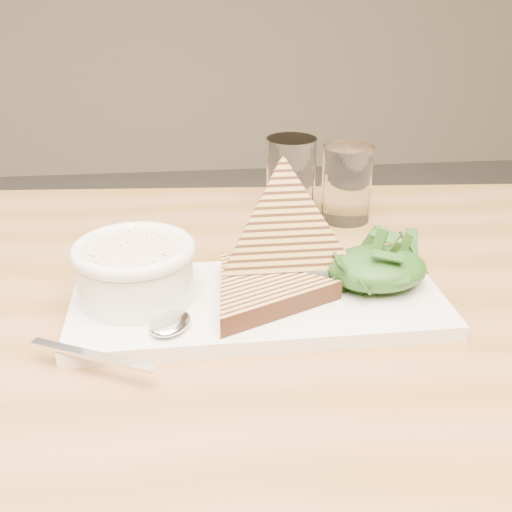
{
  "coord_description": "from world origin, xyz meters",
  "views": [
    {
      "loc": [
        -0.14,
        -0.31,
        1.06
      ],
      "look_at": [
        -0.08,
        0.27,
        0.78
      ],
      "focal_mm": 45.0,
      "sensor_mm": 36.0,
      "label": 1
    }
  ],
  "objects": [
    {
      "name": "salad_base",
      "position": [
        0.04,
        0.26,
        0.77
      ],
      "size": [
        0.1,
        0.08,
        0.04
      ],
      "primitive_type": "ellipsoid",
      "color": "#153D0F",
      "rests_on": "platter"
    },
    {
      "name": "glass_near",
      "position": [
        -0.01,
        0.52,
        0.78
      ],
      "size": [
        0.07,
        0.07,
        0.1
      ],
      "primitive_type": "cylinder",
      "color": "white",
      "rests_on": "table_top"
    },
    {
      "name": "glass_far",
      "position": [
        0.06,
        0.48,
        0.78
      ],
      "size": [
        0.07,
        0.07,
        0.1
      ],
      "primitive_type": "cylinder",
      "color": "white",
      "rests_on": "table_top"
    },
    {
      "name": "soup",
      "position": [
        -0.2,
        0.26,
        0.8
      ],
      "size": [
        0.1,
        0.1,
        0.01
      ],
      "primitive_type": "cylinder",
      "color": "beige",
      "rests_on": "soup_bowl"
    },
    {
      "name": "sandwich_lean",
      "position": [
        -0.05,
        0.28,
        0.8
      ],
      "size": [
        0.16,
        0.15,
        0.18
      ],
      "primitive_type": null,
      "rotation": [
        1.1,
        0.0,
        0.01
      ],
      "color": "tan",
      "rests_on": "sandwich_flat"
    },
    {
      "name": "bowl_rim",
      "position": [
        -0.2,
        0.26,
        0.8
      ],
      "size": [
        0.12,
        0.12,
        0.01
      ],
      "primitive_type": "torus",
      "color": "white",
      "rests_on": "soup_bowl"
    },
    {
      "name": "arugula_pile",
      "position": [
        0.04,
        0.26,
        0.77
      ],
      "size": [
        0.11,
        0.1,
        0.05
      ],
      "primitive_type": null,
      "color": "#2D541E",
      "rests_on": "platter"
    },
    {
      "name": "soup_bowl",
      "position": [
        -0.2,
        0.26,
        0.77
      ],
      "size": [
        0.11,
        0.11,
        0.05
      ],
      "primitive_type": "cylinder",
      "color": "white",
      "rests_on": "platter"
    },
    {
      "name": "platter",
      "position": [
        -0.08,
        0.25,
        0.74
      ],
      "size": [
        0.37,
        0.17,
        0.02
      ],
      "primitive_type": "cube",
      "rotation": [
        0.0,
        0.0,
        0.01
      ],
      "color": "white",
      "rests_on": "table_top"
    },
    {
      "name": "sandwich_flat",
      "position": [
        -0.08,
        0.24,
        0.76
      ],
      "size": [
        0.21,
        0.21,
        0.02
      ],
      "primitive_type": null,
      "rotation": [
        0.0,
        0.0,
        0.45
      ],
      "color": "tan",
      "rests_on": "platter"
    },
    {
      "name": "spoon_bowl",
      "position": [
        -0.17,
        0.2,
        0.75
      ],
      "size": [
        0.05,
        0.06,
        0.01
      ],
      "primitive_type": "ellipsoid",
      "rotation": [
        0.0,
        0.0,
        -0.47
      ],
      "color": "silver",
      "rests_on": "platter"
    },
    {
      "name": "table_top",
      "position": [
        -0.03,
        0.23,
        0.71
      ],
      "size": [
        1.22,
        0.86,
        0.04
      ],
      "primitive_type": "cube",
      "rotation": [
        0.0,
        0.0,
        -0.07
      ],
      "color": "#AB6D42",
      "rests_on": "ground"
    },
    {
      "name": "spoon_handle",
      "position": [
        -0.23,
        0.16,
        0.75
      ],
      "size": [
        0.11,
        0.06,
        0.0
      ],
      "primitive_type": "cube",
      "rotation": [
        0.0,
        0.0,
        -0.47
      ],
      "color": "silver",
      "rests_on": "platter"
    }
  ]
}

